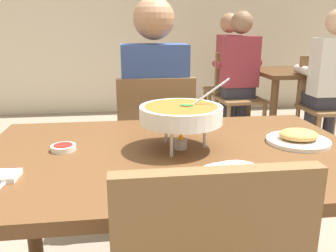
{
  "coord_description": "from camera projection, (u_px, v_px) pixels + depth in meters",
  "views": [
    {
      "loc": [
        -0.17,
        -1.2,
        1.16
      ],
      "look_at": [
        0.0,
        0.15,
        0.78
      ],
      "focal_mm": 37.57,
      "sensor_mm": 36.0,
      "label": 1
    }
  ],
  "objects": [
    {
      "name": "cafe_rear_partition",
      "position": [
        133.0,
        0.0,
        4.66
      ],
      "size": [
        10.0,
        0.1,
        3.0
      ],
      "primitive_type": "cube",
      "color": "beige",
      "rests_on": "ground_plane"
    },
    {
      "name": "dining_table_main",
      "position": [
        173.0,
        175.0,
        1.31
      ],
      "size": [
        1.38,
        0.9,
        0.73
      ],
      "color": "brown",
      "rests_on": "ground_plane"
    },
    {
      "name": "chair_diner_main",
      "position": [
        155.0,
        143.0,
        2.04
      ],
      "size": [
        0.44,
        0.44,
        0.9
      ],
      "color": "brown",
      "rests_on": "ground_plane"
    },
    {
      "name": "diner_main",
      "position": [
        154.0,
        102.0,
        2.01
      ],
      "size": [
        0.4,
        0.45,
        1.31
      ],
      "color": "#2D2D38",
      "rests_on": "ground_plane"
    },
    {
      "name": "curry_bowl",
      "position": [
        181.0,
        115.0,
        1.27
      ],
      "size": [
        0.33,
        0.3,
        0.26
      ],
      "color": "silver",
      "rests_on": "dining_table_main"
    },
    {
      "name": "rice_plate",
      "position": [
        237.0,
        175.0,
        1.02
      ],
      "size": [
        0.24,
        0.24,
        0.06
      ],
      "color": "white",
      "rests_on": "dining_table_main"
    },
    {
      "name": "appetizer_plate",
      "position": [
        298.0,
        138.0,
        1.36
      ],
      "size": [
        0.24,
        0.24,
        0.06
      ],
      "color": "white",
      "rests_on": "dining_table_main"
    },
    {
      "name": "sauce_dish",
      "position": [
        63.0,
        148.0,
        1.28
      ],
      "size": [
        0.09,
        0.09,
        0.02
      ],
      "color": "white",
      "rests_on": "dining_table_main"
    },
    {
      "name": "spoon_utensil",
      "position": [
        3.0,
        184.0,
        1.0
      ],
      "size": [
        0.03,
        0.17,
        0.01
      ],
      "primitive_type": "cube",
      "rotation": [
        0.0,
        0.0,
        -0.13
      ],
      "color": "silver",
      "rests_on": "dining_table_main"
    },
    {
      "name": "dining_table_far",
      "position": [
        301.0,
        82.0,
        3.69
      ],
      "size": [
        1.0,
        0.8,
        0.73
      ],
      "color": "#51331C",
      "rests_on": "ground_plane"
    },
    {
      "name": "chair_bg_left",
      "position": [
        237.0,
        91.0,
        3.7
      ],
      "size": [
        0.47,
        0.47,
        0.9
      ],
      "color": "brown",
      "rests_on": "ground_plane"
    },
    {
      "name": "chair_bg_middle",
      "position": [
        232.0,
        84.0,
        4.12
      ],
      "size": [
        0.48,
        0.48,
        0.9
      ],
      "color": "brown",
      "rests_on": "ground_plane"
    },
    {
      "name": "chair_bg_right",
      "position": [
        324.0,
        99.0,
        3.26
      ],
      "size": [
        0.44,
        0.44,
        0.9
      ],
      "color": "brown",
      "rests_on": "ground_plane"
    },
    {
      "name": "patron_bg_left",
      "position": [
        238.0,
        69.0,
        3.6
      ],
      "size": [
        0.4,
        0.45,
        1.31
      ],
      "color": "#2D2D38",
      "rests_on": "ground_plane"
    },
    {
      "name": "patron_bg_middle",
      "position": [
        231.0,
        63.0,
        4.13
      ],
      "size": [
        0.45,
        0.4,
        1.31
      ],
      "color": "#2D2D38",
      "rests_on": "ground_plane"
    },
    {
      "name": "patron_bg_right",
      "position": [
        330.0,
        75.0,
        3.12
      ],
      "size": [
        0.4,
        0.45,
        1.31
      ],
      "color": "#2D2D38",
      "rests_on": "ground_plane"
    }
  ]
}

